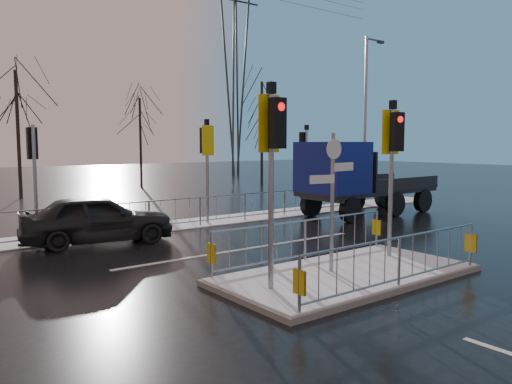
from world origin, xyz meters
TOP-DOWN VIEW (x-y plane):
  - ground at (0.00, 0.00)m, footprint 120.00×120.00m
  - snow_verge at (0.00, 8.60)m, footprint 30.00×2.00m
  - lane_markings at (0.00, -0.33)m, footprint 8.00×11.38m
  - traffic_island at (-0.01, 0.01)m, footprint 6.00×3.04m
  - far_kerb_fixtures at (0.29, 8.09)m, footprint 18.00×0.65m
  - car_far_lane at (-3.08, 7.10)m, footprint 4.64×2.56m
  - flatbed_truck at (6.90, 6.27)m, footprint 6.61×2.53m
  - tree_far_a at (-2.00, 22.00)m, footprint 3.75×3.75m
  - tree_far_b at (6.00, 24.00)m, footprint 3.25×3.25m
  - tree_far_c at (14.00, 21.00)m, footprint 4.00×4.00m
  - street_lamp_right at (10.57, 8.50)m, footprint 1.25×0.18m
  - pylon_wires at (16.88, 30.00)m, footprint 70.00×2.38m

SIDE VIEW (x-z plane):
  - ground at x=0.00m, z-range 0.00..0.00m
  - lane_markings at x=0.00m, z-range 0.00..0.01m
  - snow_verge at x=0.00m, z-range 0.00..0.04m
  - traffic_island at x=-0.01m, z-range -1.68..2.47m
  - car_far_lane at x=-3.08m, z-range 0.00..1.49m
  - far_kerb_fixtures at x=0.29m, z-range -0.90..2.93m
  - flatbed_truck at x=6.90m, z-range 0.10..3.14m
  - tree_far_b at x=6.00m, z-range 1.11..7.25m
  - street_lamp_right at x=10.57m, z-range 0.39..8.39m
  - tree_far_a at x=-2.00m, z-range 1.28..8.36m
  - tree_far_c at x=14.00m, z-range 1.37..8.92m
  - pylon_wires at x=16.88m, z-range 1.05..21.02m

